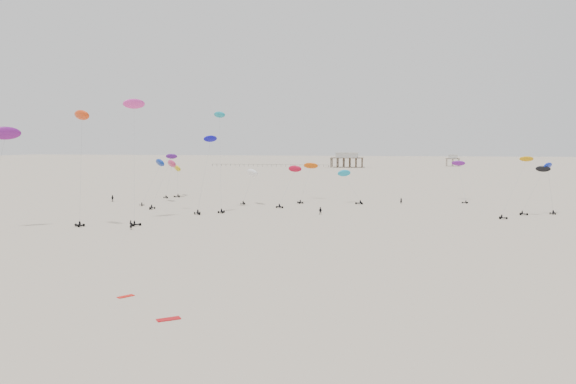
% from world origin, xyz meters
% --- Properties ---
extents(ground_plane, '(900.00, 900.00, 0.00)m').
position_xyz_m(ground_plane, '(0.00, 200.00, 0.00)').
color(ground_plane, beige).
extents(pavilion_main, '(21.00, 13.00, 9.80)m').
position_xyz_m(pavilion_main, '(-10.00, 350.00, 4.22)').
color(pavilion_main, brown).
rests_on(pavilion_main, ground).
extents(pavilion_small, '(9.00, 7.00, 8.00)m').
position_xyz_m(pavilion_small, '(60.00, 380.00, 3.49)').
color(pavilion_small, brown).
rests_on(pavilion_small, ground).
extents(pier_fence, '(80.20, 0.20, 1.50)m').
position_xyz_m(pier_fence, '(-62.00, 350.00, 0.77)').
color(pier_fence, black).
rests_on(pier_fence, ground).
extents(rig_0, '(3.97, 9.92, 18.40)m').
position_xyz_m(rig_0, '(-23.42, 107.72, 11.02)').
color(rig_0, black).
rests_on(rig_0, ground).
extents(rig_1, '(4.03, 4.33, 12.12)m').
position_xyz_m(rig_1, '(55.69, 119.98, 7.51)').
color(rig_1, black).
rests_on(rig_1, ground).
extents(rig_2, '(4.24, 13.35, 14.54)m').
position_xyz_m(rig_2, '(38.75, 148.37, 8.47)').
color(rig_2, black).
rests_on(rig_2, ground).
extents(rig_3, '(7.33, 2.93, 13.87)m').
position_xyz_m(rig_3, '(-36.74, 111.82, 6.06)').
color(rig_3, black).
rests_on(rig_3, ground).
extents(rig_4, '(4.81, 16.42, 16.06)m').
position_xyz_m(rig_4, '(-7.04, 129.56, 6.74)').
color(rig_4, black).
rests_on(rig_4, ground).
extents(rig_5, '(7.43, 15.45, 25.78)m').
position_xyz_m(rig_5, '(-22.42, 115.97, 16.42)').
color(rig_5, black).
rests_on(rig_5, ground).
extents(rig_6, '(5.54, 15.55, 14.81)m').
position_xyz_m(rig_6, '(-44.29, 128.28, 9.90)').
color(rig_6, black).
rests_on(rig_6, ground).
extents(rig_7, '(8.68, 9.18, 15.17)m').
position_xyz_m(rig_7, '(46.97, 113.03, 7.48)').
color(rig_7, black).
rests_on(rig_7, ground).
extents(rig_8, '(6.72, 6.27, 19.81)m').
position_xyz_m(rig_8, '(-54.87, 79.17, 17.07)').
color(rig_8, black).
rests_on(rig_8, ground).
extents(rig_9, '(5.67, 9.47, 10.21)m').
position_xyz_m(rig_9, '(-45.70, 145.64, 6.99)').
color(rig_9, black).
rests_on(rig_9, ground).
extents(rig_11, '(7.45, 5.09, 11.37)m').
position_xyz_m(rig_11, '(52.13, 118.30, 6.42)').
color(rig_11, black).
rests_on(rig_11, ground).
extents(rig_12, '(7.78, 6.56, 9.52)m').
position_xyz_m(rig_12, '(8.08, 134.74, 5.88)').
color(rig_12, black).
rests_on(rig_12, ground).
extents(rig_13, '(5.48, 6.12, 23.27)m').
position_xyz_m(rig_13, '(-41.07, 83.92, 17.44)').
color(rig_13, black).
rests_on(rig_13, ground).
extents(rig_14, '(5.50, 8.89, 11.55)m').
position_xyz_m(rig_14, '(-46.22, 142.06, 9.14)').
color(rig_14, black).
rests_on(rig_14, ground).
extents(rig_15, '(5.62, 5.97, 9.79)m').
position_xyz_m(rig_15, '(-17.34, 127.21, 7.53)').
color(rig_15, black).
rests_on(rig_15, ground).
extents(rig_16, '(9.40, 16.41, 27.41)m').
position_xyz_m(rig_16, '(-34.98, 94.82, 20.80)').
color(rig_16, black).
rests_on(rig_16, ground).
extents(rig_17, '(4.90, 16.57, 16.17)m').
position_xyz_m(rig_17, '(-4.01, 141.71, 7.79)').
color(rig_17, black).
rests_on(rig_17, ground).
extents(spectator_0, '(0.86, 0.67, 2.11)m').
position_xyz_m(spectator_0, '(-29.04, 80.10, 0.00)').
color(spectator_0, black).
rests_on(spectator_0, ground).
extents(spectator_1, '(1.10, 0.84, 1.98)m').
position_xyz_m(spectator_1, '(3.67, 109.04, 0.00)').
color(spectator_1, black).
rests_on(spectator_1, ground).
extents(spectator_2, '(1.42, 0.95, 2.20)m').
position_xyz_m(spectator_2, '(-57.06, 125.69, 0.00)').
color(spectator_2, black).
rests_on(spectator_2, ground).
extents(spectator_3, '(0.71, 0.50, 1.91)m').
position_xyz_m(spectator_3, '(22.24, 135.01, 0.00)').
color(spectator_3, black).
rests_on(spectator_3, ground).
extents(grounded_kite_a, '(2.30, 2.04, 0.08)m').
position_xyz_m(grounded_kite_a, '(-0.61, 30.21, 0.00)').
color(grounded_kite_a, '#BA0B10').
rests_on(grounded_kite_a, ground).
extents(grounded_kite_b, '(1.63, 1.86, 0.07)m').
position_xyz_m(grounded_kite_b, '(-8.26, 36.73, 0.00)').
color(grounded_kite_b, red).
rests_on(grounded_kite_b, ground).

